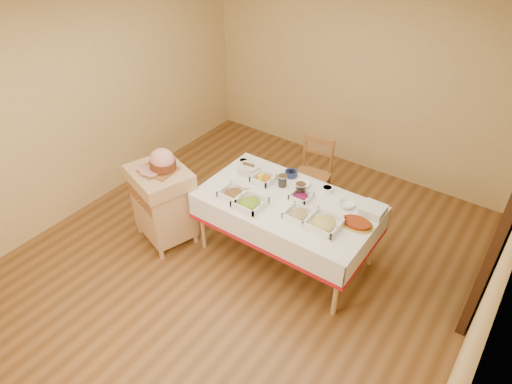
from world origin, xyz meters
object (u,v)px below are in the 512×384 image
Objects in this scene: bread_basket at (248,169)px; plate_stack at (373,210)px; brass_platter at (357,223)px; preserve_jar_left at (282,181)px; dining_chair at (312,174)px; butcher_cart at (163,201)px; dining_table at (287,213)px; mustard_bottle at (261,179)px; ham_on_board at (162,162)px; preserve_jar_right at (301,190)px.

plate_stack is (1.43, 0.11, -0.00)m from bread_basket.
plate_stack is 0.71× the size of brass_platter.
dining_chair is at bearing 93.07° from preserve_jar_left.
butcher_cart is at bearing -125.26° from dining_chair.
preserve_jar_left is 0.41× the size of brass_platter.
dining_chair is at bearing 61.31° from bread_basket.
dining_table is 7.90× the size of bread_basket.
dining_chair is at bearing 137.44° from brass_platter.
butcher_cart is 1.34m from preserve_jar_left.
butcher_cart is 1.12m from mustard_bottle.
dining_table is 1.97× the size of butcher_cart.
dining_chair is at bearing 148.07° from plate_stack.
ham_on_board is 3.02× the size of preserve_jar_left.
preserve_jar_right reaches higher than plate_stack.
bread_basket is 0.74× the size of brass_platter.
dining_chair is 1.86m from ham_on_board.
ham_on_board reaches higher than butcher_cart.
bread_basket is at bearing 177.54° from preserve_jar_right.
bread_basket reaches higher than brass_platter.
preserve_jar_right is at bearing -2.46° from bread_basket.
preserve_jar_right is 0.45m from mustard_bottle.
butcher_cart is 2.95× the size of brass_platter.
mustard_bottle is at bearing -166.89° from preserve_jar_right.
dining_chair is at bearing 54.74° from butcher_cart.
dining_table is 14.33× the size of preserve_jar_left.
bread_basket is 1.44m from plate_stack.
mustard_bottle is at bearing -147.06° from preserve_jar_left.
preserve_jar_left is at bearing 171.77° from brass_platter.
butcher_cart is 1.01m from bread_basket.
ham_on_board is at bearing -130.45° from bread_basket.
plate_stack is (0.98, 0.12, -0.02)m from preserve_jar_left.
ham_on_board is at bearing -157.70° from dining_table.
butcher_cart reaches higher than preserve_jar_right.
plate_stack is at bearing 4.58° from bread_basket.
preserve_jar_left is at bearing 174.10° from preserve_jar_right.
butcher_cart is at bearing -141.85° from ham_on_board.
preserve_jar_left is 0.94× the size of preserve_jar_right.
bread_basket is at bearing -175.42° from plate_stack.
dining_chair is 2.40× the size of ham_on_board.
bread_basket is (-0.41, -0.75, 0.33)m from dining_chair.
bread_basket is (0.60, 0.70, -0.23)m from ham_on_board.
dining_table is at bearing -158.61° from plate_stack.
preserve_jar_left is at bearing -86.93° from dining_chair.
dining_table is 13.43× the size of preserve_jar_right.
ham_on_board is 1.22× the size of brass_platter.
ham_on_board reaches higher than plate_stack.
preserve_jar_right reaches higher than bread_basket.
brass_platter is (-0.05, -0.25, -0.02)m from plate_stack.
plate_stack reaches higher than brass_platter.
plate_stack is 0.26m from brass_platter.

